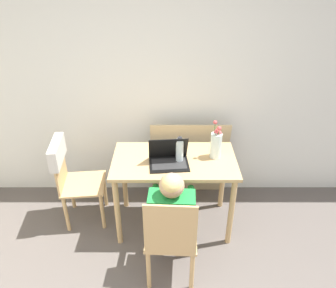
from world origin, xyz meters
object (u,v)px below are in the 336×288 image
water_bottle (179,150)px  chair_occupied (170,238)px  person_seated (171,210)px  laptop (168,157)px  chair_spare (67,170)px  flower_vase (215,144)px

water_bottle → chair_occupied: bearing=-97.2°
person_seated → water_bottle: size_ratio=4.21×
laptop → chair_spare: bearing=167.5°
person_seated → water_bottle: bearing=-94.9°
chair_spare → flower_vase: flower_vase is taller
person_seated → laptop: bearing=-84.0°
chair_occupied → chair_spare: size_ratio=0.99×
chair_occupied → flower_vase: size_ratio=2.45×
chair_spare → person_seated: person_seated is taller
person_seated → laptop: person_seated is taller
chair_spare → water_bottle: water_bottle is taller
flower_vase → water_bottle: bearing=-167.4°
person_seated → flower_vase: (0.40, 0.58, 0.26)m
chair_occupied → flower_vase: bearing=-117.0°
chair_spare → person_seated: (0.97, -0.60, 0.04)m
chair_spare → water_bottle: size_ratio=3.73×
water_bottle → chair_spare: bearing=174.6°
person_seated → water_bottle: person_seated is taller
chair_occupied → chair_spare: (-0.96, 0.72, 0.14)m
chair_occupied → person_seated: bearing=-90.0°
chair_occupied → water_bottle: size_ratio=3.68×
chair_spare → water_bottle: (1.04, -0.10, 0.27)m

